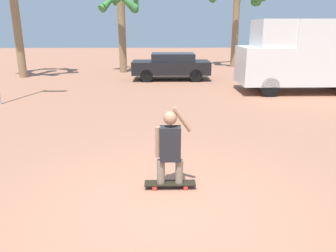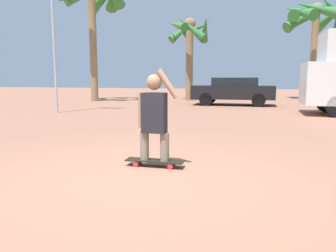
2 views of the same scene
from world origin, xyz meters
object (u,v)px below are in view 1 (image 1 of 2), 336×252
skateboard (170,184)px  palm_tree_center_background (121,6)px  camper_van (309,54)px  parked_car_black (171,66)px  person_skateboarder (170,144)px

skateboard → palm_tree_center_background: 16.10m
palm_tree_center_background → camper_van: bearing=-37.5°
skateboard → parked_car_black: parked_car_black is taller
skateboard → camper_van: camper_van is taller
person_skateboarder → camper_van: (6.18, 8.79, 0.82)m
person_skateboarder → palm_tree_center_background: palm_tree_center_background is taller
camper_van → palm_tree_center_background: size_ratio=1.11×
person_skateboarder → parked_car_black: (0.40, 12.36, -0.07)m
camper_van → parked_car_black: 6.85m
skateboard → palm_tree_center_background: palm_tree_center_background is taller
camper_van → parked_car_black: size_ratio=1.38×
person_skateboarder → palm_tree_center_background: 15.94m
person_skateboarder → camper_van: size_ratio=0.25×
skateboard → parked_car_black: bearing=88.1°
palm_tree_center_background → person_skateboarder: bearing=-80.8°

